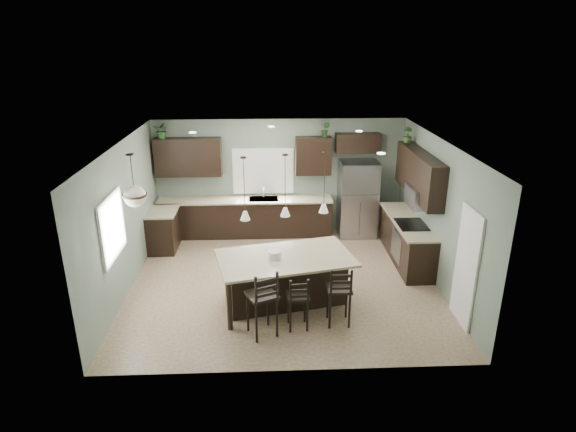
# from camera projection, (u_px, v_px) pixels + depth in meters

# --- Properties ---
(ground) EXTENTS (6.00, 6.00, 0.00)m
(ground) POSITION_uv_depth(u_px,v_px,m) (284.00, 281.00, 9.65)
(ground) COLOR #9E8466
(ground) RESTS_ON ground
(pantry_door) EXTENTS (0.04, 0.82, 2.04)m
(pantry_door) POSITION_uv_depth(u_px,v_px,m) (466.00, 268.00, 7.97)
(pantry_door) COLOR white
(pantry_door) RESTS_ON ground
(window_back) EXTENTS (1.35, 0.02, 1.00)m
(window_back) POSITION_uv_depth(u_px,v_px,m) (263.00, 171.00, 11.65)
(window_back) COLOR white
(window_back) RESTS_ON room_shell
(window_left) EXTENTS (0.02, 1.10, 1.00)m
(window_left) POSITION_uv_depth(u_px,v_px,m) (111.00, 227.00, 8.24)
(window_left) COLOR white
(window_left) RESTS_ON room_shell
(left_return_cabs) EXTENTS (0.60, 0.90, 0.90)m
(left_return_cabs) POSITION_uv_depth(u_px,v_px,m) (163.00, 231.00, 10.97)
(left_return_cabs) COLOR black
(left_return_cabs) RESTS_ON ground
(left_return_countertop) EXTENTS (0.66, 0.96, 0.04)m
(left_return_countertop) POSITION_uv_depth(u_px,v_px,m) (162.00, 211.00, 10.81)
(left_return_countertop) COLOR #B8B18B
(left_return_countertop) RESTS_ON left_return_cabs
(back_lower_cabs) EXTENTS (4.20, 0.60, 0.90)m
(back_lower_cabs) POSITION_uv_depth(u_px,v_px,m) (246.00, 218.00, 11.75)
(back_lower_cabs) COLOR black
(back_lower_cabs) RESTS_ON ground
(back_countertop) EXTENTS (4.20, 0.66, 0.04)m
(back_countertop) POSITION_uv_depth(u_px,v_px,m) (245.00, 200.00, 11.57)
(back_countertop) COLOR #B8B18B
(back_countertop) RESTS_ON back_lower_cabs
(sink_inset) EXTENTS (0.70, 0.45, 0.01)m
(sink_inset) POSITION_uv_depth(u_px,v_px,m) (264.00, 199.00, 11.58)
(sink_inset) COLOR gray
(sink_inset) RESTS_ON back_countertop
(faucet) EXTENTS (0.02, 0.02, 0.28)m
(faucet) POSITION_uv_depth(u_px,v_px,m) (263.00, 194.00, 11.50)
(faucet) COLOR silver
(faucet) RESTS_ON back_countertop
(back_upper_left) EXTENTS (1.55, 0.34, 0.90)m
(back_upper_left) POSITION_uv_depth(u_px,v_px,m) (188.00, 157.00, 11.29)
(back_upper_left) COLOR black
(back_upper_left) RESTS_ON room_shell
(back_upper_right) EXTENTS (0.85, 0.34, 0.90)m
(back_upper_right) POSITION_uv_depth(u_px,v_px,m) (313.00, 156.00, 11.41)
(back_upper_right) COLOR black
(back_upper_right) RESTS_ON room_shell
(fridge_header) EXTENTS (1.05, 0.34, 0.45)m
(fridge_header) POSITION_uv_depth(u_px,v_px,m) (358.00, 143.00, 11.35)
(fridge_header) COLOR black
(fridge_header) RESTS_ON room_shell
(right_lower_cabs) EXTENTS (0.60, 2.35, 0.90)m
(right_lower_cabs) POSITION_uv_depth(u_px,v_px,m) (407.00, 241.00, 10.43)
(right_lower_cabs) COLOR black
(right_lower_cabs) RESTS_ON ground
(right_countertop) EXTENTS (0.66, 2.35, 0.04)m
(right_countertop) POSITION_uv_depth(u_px,v_px,m) (408.00, 221.00, 10.26)
(right_countertop) COLOR #B8B18B
(right_countertop) RESTS_ON right_lower_cabs
(cooktop) EXTENTS (0.58, 0.75, 0.02)m
(cooktop) POSITION_uv_depth(u_px,v_px,m) (411.00, 224.00, 9.99)
(cooktop) COLOR black
(cooktop) RESTS_ON right_countertop
(wall_oven_front) EXTENTS (0.01, 0.72, 0.60)m
(wall_oven_front) POSITION_uv_depth(u_px,v_px,m) (396.00, 246.00, 10.16)
(wall_oven_front) COLOR gray
(wall_oven_front) RESTS_ON right_lower_cabs
(right_upper_cabs) EXTENTS (0.34, 2.35, 0.90)m
(right_upper_cabs) POSITION_uv_depth(u_px,v_px,m) (419.00, 174.00, 9.90)
(right_upper_cabs) COLOR black
(right_upper_cabs) RESTS_ON room_shell
(microwave) EXTENTS (0.40, 0.75, 0.40)m
(microwave) POSITION_uv_depth(u_px,v_px,m) (419.00, 197.00, 9.79)
(microwave) COLOR gray
(microwave) RESTS_ON right_upper_cabs
(refrigerator) EXTENTS (0.90, 0.74, 1.85)m
(refrigerator) POSITION_uv_depth(u_px,v_px,m) (358.00, 199.00, 11.62)
(refrigerator) COLOR gray
(refrigerator) RESTS_ON ground
(kitchen_island) EXTENTS (2.61, 1.84, 0.92)m
(kitchen_island) POSITION_uv_depth(u_px,v_px,m) (285.00, 280.00, 8.74)
(kitchen_island) COLOR black
(kitchen_island) RESTS_ON ground
(serving_dish) EXTENTS (0.24, 0.24, 0.14)m
(serving_dish) POSITION_uv_depth(u_px,v_px,m) (274.00, 255.00, 8.50)
(serving_dish) COLOR silver
(serving_dish) RESTS_ON kitchen_island
(bar_stool_left) EXTENTS (0.58, 0.58, 1.19)m
(bar_stool_left) POSITION_uv_depth(u_px,v_px,m) (262.00, 302.00, 7.75)
(bar_stool_left) COLOR black
(bar_stool_left) RESTS_ON ground
(bar_stool_center) EXTENTS (0.39, 0.39, 0.98)m
(bar_stool_center) POSITION_uv_depth(u_px,v_px,m) (298.00, 302.00, 7.96)
(bar_stool_center) COLOR black
(bar_stool_center) RESTS_ON ground
(bar_stool_right) EXTENTS (0.41, 0.41, 1.10)m
(bar_stool_right) POSITION_uv_depth(u_px,v_px,m) (339.00, 295.00, 8.07)
(bar_stool_right) COLOR black
(bar_stool_right) RESTS_ON ground
(pendant_left) EXTENTS (0.17, 0.17, 1.10)m
(pendant_left) POSITION_uv_depth(u_px,v_px,m) (244.00, 189.00, 7.94)
(pendant_left) COLOR white
(pendant_left) RESTS_ON room_shell
(pendant_center) EXTENTS (0.17, 0.17, 1.10)m
(pendant_center) POSITION_uv_depth(u_px,v_px,m) (285.00, 186.00, 8.11)
(pendant_center) COLOR silver
(pendant_center) RESTS_ON room_shell
(pendant_right) EXTENTS (0.17, 0.17, 1.10)m
(pendant_right) POSITION_uv_depth(u_px,v_px,m) (324.00, 183.00, 8.28)
(pendant_right) COLOR white
(pendant_right) RESTS_ON room_shell
(chandelier) EXTENTS (0.42, 0.42, 0.94)m
(chandelier) POSITION_uv_depth(u_px,v_px,m) (133.00, 181.00, 8.12)
(chandelier) COLOR beige
(chandelier) RESTS_ON room_shell
(plant_back_left) EXTENTS (0.40, 0.36, 0.39)m
(plant_back_left) POSITION_uv_depth(u_px,v_px,m) (162.00, 130.00, 11.01)
(plant_back_left) COLOR #254B21
(plant_back_left) RESTS_ON back_upper_left
(plant_back_right) EXTENTS (0.24, 0.21, 0.36)m
(plant_back_right) POSITION_uv_depth(u_px,v_px,m) (326.00, 129.00, 11.18)
(plant_back_right) COLOR #274C21
(plant_back_right) RESTS_ON back_upper_right
(plant_right_wall) EXTENTS (0.23, 0.23, 0.34)m
(plant_right_wall) POSITION_uv_depth(u_px,v_px,m) (408.00, 135.00, 10.57)
(plant_right_wall) COLOR #375826
(plant_right_wall) RESTS_ON right_upper_cabs
(room_shell) EXTENTS (6.00, 6.00, 6.00)m
(room_shell) POSITION_uv_depth(u_px,v_px,m) (284.00, 201.00, 9.06)
(room_shell) COLOR slate
(room_shell) RESTS_ON ground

